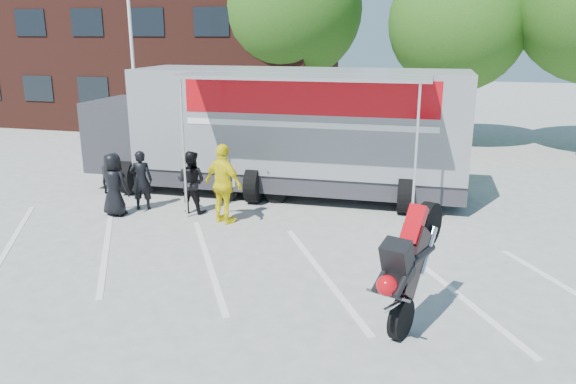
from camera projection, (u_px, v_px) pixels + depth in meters
The scene contains 13 objects.
ground at pixel (178, 279), 10.70m from camera, with size 100.00×100.00×0.00m, color #ACADA7.
parking_bay_lines at pixel (199, 259), 11.63m from camera, with size 18.00×5.00×0.01m, color white.
office_building at pixel (153, 54), 29.00m from camera, with size 18.00×8.00×7.00m, color #441D15.
flagpole at pixel (136, 18), 20.20m from camera, with size 1.61×0.12×8.00m.
tree_left at pixel (293, 9), 24.55m from camera, with size 6.12×6.12×8.64m.
tree_mid at pixel (458, 22), 22.01m from camera, with size 5.44×5.44×7.68m.
transporter_truck at pixel (282, 193), 16.48m from camera, with size 11.23×5.41×3.57m, color gray, non-canonical shape.
parked_motorcycle at pixel (252, 202), 15.63m from camera, with size 0.67×2.01×1.05m, color silver, non-canonical shape.
stunt_bike_rider at pixel (418, 319), 9.22m from camera, with size 0.88×1.87×2.21m, color black, non-canonical shape.
spectator_leather_a at pixel (114, 185), 14.27m from camera, with size 0.80×0.52×1.63m, color black.
spectator_leather_b at pixel (141, 180), 14.77m from camera, with size 0.58×0.38×1.59m, color black.
spectator_leather_c at pixel (191, 182), 14.52m from camera, with size 0.79×0.62×1.63m, color black.
spectator_hivis at pixel (224, 184), 13.64m from camera, with size 1.16×0.48×1.98m, color #FFEC0D.
Camera 1 is at (4.63, -8.94, 4.52)m, focal length 35.00 mm.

